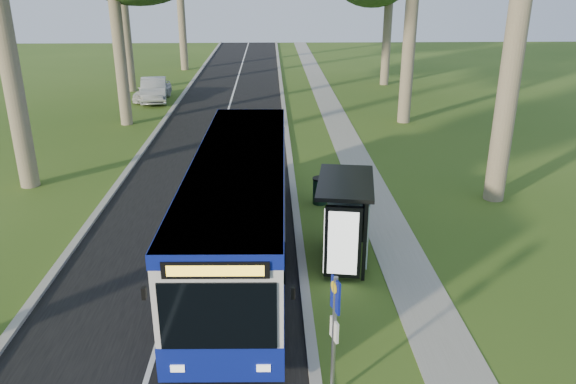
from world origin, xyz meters
name	(u,v)px	position (x,y,z in m)	size (l,w,h in m)	color
ground	(304,283)	(0.00, 0.00, 0.00)	(120.00, 120.00, 0.00)	#37561A
road	(211,168)	(-3.50, 10.00, 0.01)	(7.00, 100.00, 0.02)	black
kerb_east	(291,166)	(0.00, 10.00, 0.06)	(0.25, 100.00, 0.12)	#9E9B93
kerb_west	(130,167)	(-7.00, 10.00, 0.06)	(0.25, 100.00, 0.12)	#9E9B93
centre_line	(211,167)	(-3.50, 10.00, 0.02)	(0.12, 100.00, 0.01)	white
footpath	(358,166)	(3.00, 10.00, 0.01)	(1.50, 100.00, 0.02)	gray
bus	(241,207)	(-1.74, 1.55, 1.64)	(2.80, 11.98, 3.16)	silver
bus_stop_sign	(334,325)	(0.30, -4.43, 1.67)	(0.15, 0.37, 2.70)	gray
bus_shelter	(352,210)	(1.38, 1.00, 1.73)	(1.97, 3.07, 2.47)	black
litter_bin	(320,191)	(0.93, 5.75, 0.51)	(0.57, 0.57, 1.00)	black
car_white	(152,90)	(-8.80, 24.69, 0.68)	(1.61, 4.00, 1.36)	silver
car_silver	(154,90)	(-8.63, 24.32, 0.76)	(1.61, 4.62, 1.52)	#A8ABB0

